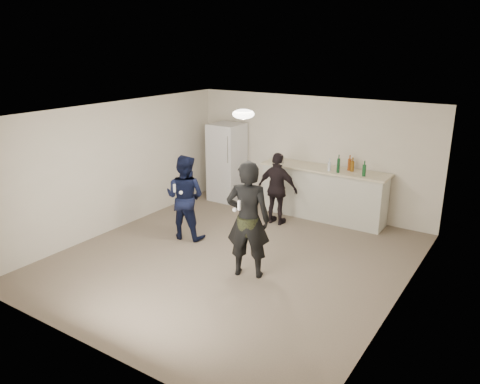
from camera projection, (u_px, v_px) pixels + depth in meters
The scene contains 21 objects.
floor at pixel (234, 258), 8.07m from camera, with size 6.00×6.00×0.00m, color #6B5B4C.
ceiling at pixel (233, 113), 7.31m from camera, with size 6.00×6.00×0.00m, color silver.
wall_back at pixel (311, 155), 10.08m from camera, with size 6.00×6.00×0.00m, color beige.
wall_front at pixel (86, 255), 5.30m from camera, with size 6.00×6.00×0.00m, color beige.
wall_left at pixel (117, 166), 9.12m from camera, with size 6.00×6.00×0.00m, color beige.
wall_right at pixel (404, 223), 6.26m from camera, with size 6.00×6.00×0.00m, color beige.
counter at pixel (323, 194), 9.80m from camera, with size 2.60×0.56×1.05m, color beige.
counter_top at pixel (324, 169), 9.63m from camera, with size 2.68×0.64×0.04m, color beige.
fridge at pixel (227, 162), 10.88m from camera, with size 0.70×0.70×1.80m, color silver.
fridge_handle at pixel (228, 150), 10.32m from camera, with size 0.02×0.02×0.60m, color silver.
ceiling_dome at pixel (243, 114), 7.56m from camera, with size 0.36×0.36×0.16m, color white.
shaker at pixel (282, 159), 9.99m from camera, with size 0.08×0.08×0.17m, color #B8B8BD.
man at pixel (185, 197), 8.72m from camera, with size 0.78×0.61×1.61m, color #0E163B.
woman at pixel (248, 220), 7.23m from camera, with size 0.69×0.45×1.88m, color black.
camo_shorts at pixel (248, 225), 7.25m from camera, with size 0.34×0.34×0.28m, color #2C3618.
spectator at pixel (277, 189), 9.42m from camera, with size 0.87×0.36×1.48m, color black.
remote_man at pixel (175, 188), 8.42m from camera, with size 0.04×0.04×0.15m, color silver.
nunchuk_man at pixel (181, 193), 8.41m from camera, with size 0.07×0.07×0.07m, color white.
remote_woman at pixel (239, 205), 6.93m from camera, with size 0.04×0.04×0.15m, color white.
nunchuk_woman at pixel (235, 210), 7.04m from camera, with size 0.07×0.07×0.07m, color white.
bottle_cluster at pixel (348, 167), 9.28m from camera, with size 0.78×0.35×0.28m.
Camera 1 is at (4.11, -6.08, 3.54)m, focal length 35.00 mm.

